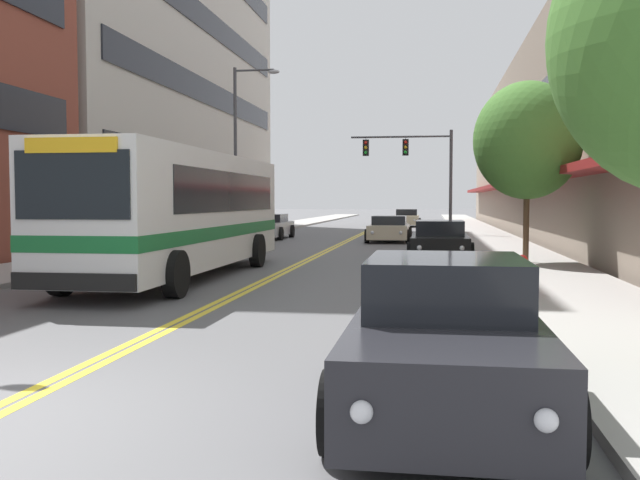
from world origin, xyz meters
TOP-DOWN VIEW (x-y plane):
  - ground_plane at (0.00, 37.00)m, footprint 240.00×240.00m
  - sidewalk_left at (-7.05, 37.00)m, footprint 3.11×106.00m
  - sidewalk_right at (7.05, 37.00)m, footprint 3.11×106.00m
  - centre_line at (0.00, 37.00)m, footprint 0.34×106.00m
  - storefront_row_right at (12.84, 37.00)m, footprint 9.10×68.00m
  - city_bus at (-2.37, 11.76)m, footprint 2.84×11.49m
  - car_silver_parked_left_mid at (-4.34, 30.50)m, footprint 2.08×4.88m
  - car_charcoal_parked_right_foreground at (4.25, 0.62)m, footprint 1.98×4.27m
  - car_black_parked_right_mid at (4.41, 18.64)m, footprint 2.14×4.88m
  - car_champagne_moving_lead at (2.10, 28.63)m, footprint 2.13×4.20m
  - car_beige_moving_second at (2.27, 49.15)m, footprint 2.10×4.51m
  - traffic_signal_mast at (3.20, 34.63)m, footprint 5.74×0.38m
  - street_lamp_left_far at (-5.00, 27.48)m, footprint 2.28×0.28m
  - street_tree_right_mid at (6.99, 16.29)m, footprint 3.26×3.26m
  - fire_hydrant at (5.95, 8.66)m, footprint 0.31×0.23m

SIDE VIEW (x-z plane):
  - ground_plane at x=0.00m, z-range 0.00..0.00m
  - centre_line at x=0.00m, z-range 0.00..0.01m
  - sidewalk_left at x=-7.05m, z-range 0.00..0.13m
  - sidewalk_right at x=7.05m, z-range 0.00..0.13m
  - fire_hydrant at x=5.95m, z-range 0.13..0.92m
  - car_champagne_moving_lead at x=2.10m, z-range -0.03..1.23m
  - car_silver_parked_left_mid at x=-4.34m, z-range -0.03..1.27m
  - car_black_parked_right_mid at x=4.41m, z-range -0.04..1.28m
  - car_beige_moving_second at x=2.27m, z-range -0.04..1.29m
  - car_charcoal_parked_right_foreground at x=4.25m, z-range -0.06..1.41m
  - city_bus at x=-2.37m, z-range 0.21..3.44m
  - street_tree_right_mid at x=6.99m, z-range 1.09..6.59m
  - traffic_signal_mast at x=3.20m, z-range 1.27..7.24m
  - street_lamp_left_far at x=-5.00m, z-range 0.76..9.18m
  - storefront_row_right at x=12.84m, z-range -0.01..10.40m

